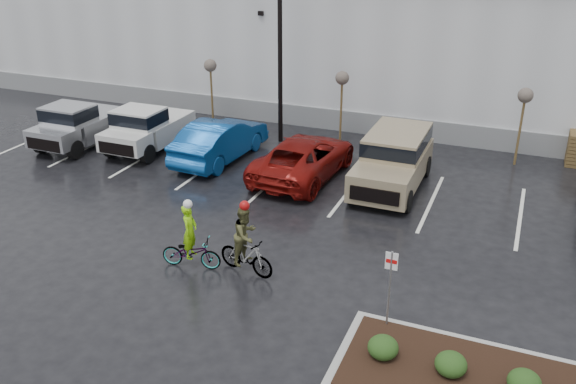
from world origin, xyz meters
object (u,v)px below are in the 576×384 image
at_px(sapling_mid, 342,82).
at_px(pickup_white, 152,125).
at_px(lamppost, 280,12).
at_px(car_blue, 220,140).
at_px(fire_lane_sign, 390,281).
at_px(cyclist_olive, 246,247).
at_px(suv_tan, 392,162).
at_px(sapling_west, 210,69).
at_px(car_red, 304,157).
at_px(sapling_east, 525,100).
at_px(cyclist_hivis, 191,246).
at_px(pickup_silver, 84,122).

distance_m(sapling_mid, pickup_white, 8.49).
distance_m(lamppost, car_blue, 5.87).
height_order(fire_lane_sign, cyclist_olive, cyclist_olive).
xyz_separation_m(pickup_white, suv_tan, (10.77, -0.52, 0.05)).
xyz_separation_m(sapling_west, car_blue, (2.57, -4.02, -1.87)).
xyz_separation_m(sapling_west, suv_tan, (9.87, -4.28, -1.70)).
bearing_deg(car_red, lamppost, -51.26).
relative_size(sapling_mid, suv_tan, 0.63).
height_order(sapling_east, car_red, sapling_east).
bearing_deg(pickup_white, cyclist_olive, -43.45).
bearing_deg(fire_lane_sign, car_blue, 136.44).
bearing_deg(cyclist_hivis, sapling_east, -43.99).
height_order(pickup_white, car_blue, pickup_white).
bearing_deg(car_blue, pickup_white, -0.87).
xyz_separation_m(lamppost, car_red, (2.44, -3.44, -4.90)).
distance_m(lamppost, sapling_mid, 4.00).
distance_m(sapling_west, fire_lane_sign, 17.46).
relative_size(pickup_white, car_red, 0.92).
distance_m(car_red, cyclist_hivis, 7.59).
bearing_deg(sapling_west, fire_lane_sign, -47.33).
bearing_deg(sapling_east, cyclist_hivis, -124.10).
relative_size(sapling_west, sapling_mid, 1.00).
xyz_separation_m(cyclist_hivis, cyclist_olive, (1.60, 0.31, 0.16)).
height_order(fire_lane_sign, car_blue, fire_lane_sign).
relative_size(car_red, cyclist_hivis, 2.64).
distance_m(sapling_east, car_red, 8.98).
relative_size(pickup_white, car_blue, 1.00).
height_order(sapling_mid, fire_lane_sign, sapling_mid).
height_order(car_red, cyclist_hivis, cyclist_hivis).
relative_size(sapling_east, cyclist_hivis, 1.50).
height_order(lamppost, sapling_mid, lamppost).
xyz_separation_m(sapling_east, suv_tan, (-4.13, -4.28, -1.70)).
bearing_deg(cyclist_hivis, cyclist_olive, -89.00).
bearing_deg(pickup_silver, fire_lane_sign, -27.79).
distance_m(car_blue, suv_tan, 7.30).
distance_m(sapling_mid, car_red, 4.85).
relative_size(pickup_silver, pickup_white, 1.00).
relative_size(car_blue, car_red, 0.93).
bearing_deg(suv_tan, fire_lane_sign, -77.20).
relative_size(pickup_white, cyclist_olive, 2.31).
distance_m(pickup_silver, cyclist_hivis, 12.41).
distance_m(lamppost, cyclist_olive, 12.25).
distance_m(sapling_east, car_blue, 12.26).
height_order(sapling_east, suv_tan, sapling_east).
distance_m(car_blue, cyclist_hivis, 8.64).
distance_m(pickup_white, suv_tan, 10.78).
height_order(sapling_west, cyclist_olive, sapling_west).
bearing_deg(sapling_west, car_blue, -57.41).
height_order(pickup_silver, car_blue, pickup_silver).
height_order(suv_tan, cyclist_hivis, cyclist_hivis).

